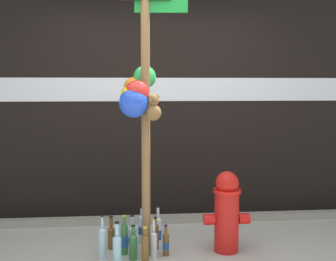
% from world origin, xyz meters
% --- Properties ---
extents(building_wall, '(10.00, 0.21, 3.32)m').
position_xyz_m(building_wall, '(0.00, 1.71, 1.66)').
color(building_wall, black).
rests_on(building_wall, ground_plane).
extents(curb_strip, '(8.00, 0.12, 0.08)m').
position_xyz_m(curb_strip, '(0.00, 1.36, 0.04)').
color(curb_strip, gray).
rests_on(curb_strip, ground_plane).
extents(memorial_post, '(0.61, 0.47, 2.66)m').
position_xyz_m(memorial_post, '(-0.21, 0.40, 1.59)').
color(memorial_post, olive).
rests_on(memorial_post, ground_plane).
extents(fire_hydrant, '(0.44, 0.26, 0.76)m').
position_xyz_m(fire_hydrant, '(0.59, 0.45, 0.39)').
color(fire_hydrant, red).
rests_on(fire_hydrant, ground_plane).
extents(bottle_0, '(0.08, 0.08, 0.40)m').
position_xyz_m(bottle_0, '(-0.42, 0.18, 0.16)').
color(bottle_0, '#93CCE0').
rests_on(bottle_0, ground_plane).
extents(bottle_1, '(0.08, 0.08, 0.34)m').
position_xyz_m(bottle_1, '(-0.29, 0.56, 0.13)').
color(bottle_1, '#B2DBEA').
rests_on(bottle_1, ground_plane).
extents(bottle_2, '(0.07, 0.07, 0.34)m').
position_xyz_m(bottle_2, '(-0.18, 0.19, 0.15)').
color(bottle_2, brown).
rests_on(bottle_2, ground_plane).
extents(bottle_3, '(0.06, 0.06, 0.29)m').
position_xyz_m(bottle_3, '(0.02, 0.39, 0.11)').
color(bottle_3, brown).
rests_on(bottle_3, ground_plane).
extents(bottle_4, '(0.08, 0.08, 0.32)m').
position_xyz_m(bottle_4, '(-0.28, 0.33, 0.13)').
color(bottle_4, '#337038').
rests_on(bottle_4, ground_plane).
extents(bottle_5, '(0.07, 0.07, 0.39)m').
position_xyz_m(bottle_5, '(-0.04, 0.67, 0.14)').
color(bottle_5, silver).
rests_on(bottle_5, ground_plane).
extents(bottle_6, '(0.06, 0.06, 0.36)m').
position_xyz_m(bottle_6, '(-0.10, 0.33, 0.14)').
color(bottle_6, silver).
rests_on(bottle_6, ground_plane).
extents(bottle_7, '(0.07, 0.07, 0.37)m').
position_xyz_m(bottle_7, '(-0.36, 0.46, 0.15)').
color(bottle_7, '#337038').
rests_on(bottle_7, ground_plane).
extents(bottle_8, '(0.06, 0.06, 0.32)m').
position_xyz_m(bottle_8, '(-0.07, 0.56, 0.13)').
color(bottle_8, brown).
rests_on(bottle_8, ground_plane).
extents(bottle_9, '(0.06, 0.06, 0.40)m').
position_xyz_m(bottle_9, '(-0.56, 0.37, 0.16)').
color(bottle_9, '#B2DBEA').
rests_on(bottle_9, ground_plane).
extents(bottle_10, '(0.07, 0.07, 0.37)m').
position_xyz_m(bottle_10, '(-0.20, 0.73, 0.15)').
color(bottle_10, '#93CCE0').
rests_on(bottle_10, ground_plane).
extents(bottle_11, '(0.07, 0.07, 0.32)m').
position_xyz_m(bottle_11, '(-0.49, 0.61, 0.13)').
color(bottle_11, brown).
rests_on(bottle_11, ground_plane).
extents(litter_2, '(0.16, 0.14, 0.01)m').
position_xyz_m(litter_2, '(0.03, 1.25, 0.00)').
color(litter_2, '#8C99B2').
rests_on(litter_2, ground_plane).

